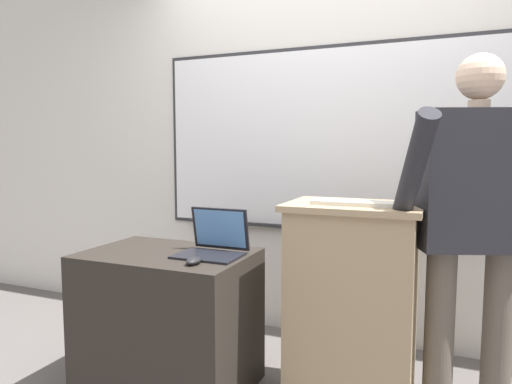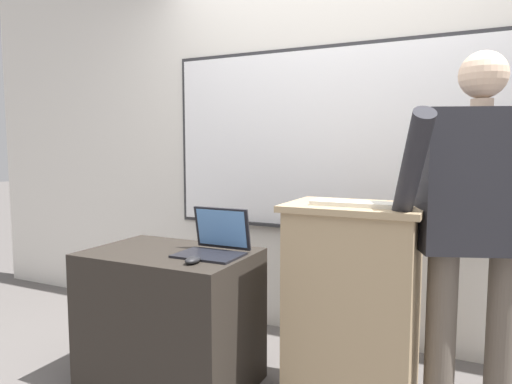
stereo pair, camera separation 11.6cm
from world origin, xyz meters
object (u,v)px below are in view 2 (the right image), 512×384
Objects in this scene: person_presenter at (477,216)px; wireless_keyboard at (354,203)px; side_desk at (171,318)px; laptop at (216,240)px; lectern_podium at (352,306)px; computer_mouse_by_laptop at (193,260)px; computer_mouse_by_keyboard at (407,205)px.

person_presenter is 4.35× the size of wireless_keyboard.
side_desk is 1.15m from wireless_keyboard.
person_presenter reaches higher than laptop.
lectern_podium is 0.60× the size of person_presenter.
lectern_podium reaches higher than side_desk.
laptop is (-1.20, -0.16, -0.18)m from person_presenter.
computer_mouse_by_keyboard is (0.91, 0.32, 0.28)m from computer_mouse_by_laptop.
computer_mouse_by_keyboard is at bearing 1.57° from wireless_keyboard.
laptop is 0.23m from computer_mouse_by_laptop.
lectern_podium is 1.16× the size of side_desk.
person_presenter is 1.23m from laptop.
wireless_keyboard is 0.80m from computer_mouse_by_laptop.
lectern_podium reaches higher than laptop.
lectern_podium reaches higher than computer_mouse_by_laptop.
laptop is at bearing 92.16° from computer_mouse_by_laptop.
computer_mouse_by_laptop is at bearing -160.51° from computer_mouse_by_keyboard.
person_presenter is (1.45, 0.23, 0.61)m from side_desk.
computer_mouse_by_keyboard is (1.17, 0.16, 0.66)m from side_desk.
computer_mouse_by_keyboard is (0.23, 0.01, 0.01)m from wireless_keyboard.
person_presenter is (0.52, 0.02, 0.47)m from lectern_podium.
computer_mouse_by_laptop is 1.01m from computer_mouse_by_keyboard.
computer_mouse_by_keyboard reaches higher than computer_mouse_by_laptop.
wireless_keyboard is (0.93, 0.15, 0.65)m from side_desk.
computer_mouse_by_laptop is at bearing -87.84° from laptop.
person_presenter is 0.29m from computer_mouse_by_keyboard.
computer_mouse_by_laptop is (-1.19, -0.39, -0.23)m from person_presenter.
computer_mouse_by_laptop reaches higher than side_desk.
lectern_podium is at bearing 29.19° from computer_mouse_by_laptop.
wireless_keyboard is at bearing 7.34° from laptop.
computer_mouse_by_laptop is (0.25, -0.16, 0.38)m from side_desk.
computer_mouse_by_keyboard is (-0.28, -0.07, 0.04)m from person_presenter.
lectern_podium is at bearing 12.16° from laptop.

